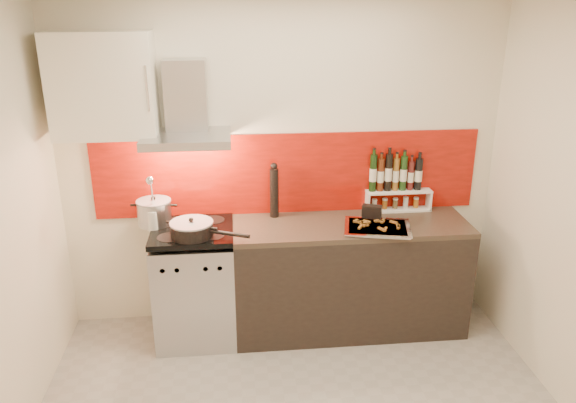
{
  "coord_description": "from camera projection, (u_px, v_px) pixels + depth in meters",
  "views": [
    {
      "loc": [
        -0.38,
        -2.78,
        2.53
      ],
      "look_at": [
        0.0,
        0.95,
        1.15
      ],
      "focal_mm": 35.0,
      "sensor_mm": 36.0,
      "label": 1
    }
  ],
  "objects": [
    {
      "name": "saute_pan",
      "position": [
        193.0,
        229.0,
        4.0
      ],
      "size": [
        0.57,
        0.35,
        0.14
      ],
      "color": "black",
      "rests_on": "range_stove"
    },
    {
      "name": "range_hood",
      "position": [
        186.0,
        113.0,
        3.99
      ],
      "size": [
        0.62,
        0.5,
        0.61
      ],
      "color": "#B7B7BA",
      "rests_on": "back_wall"
    },
    {
      "name": "backsplash",
      "position": [
        289.0,
        174.0,
        4.39
      ],
      "size": [
        3.0,
        0.02,
        0.64
      ],
      "primitive_type": "cube",
      "color": "maroon",
      "rests_on": "back_wall"
    },
    {
      "name": "back_wall",
      "position": [
        282.0,
        164.0,
        4.36
      ],
      "size": [
        3.4,
        0.02,
        2.6
      ],
      "primitive_type": "cube",
      "color": "silver",
      "rests_on": "ground"
    },
    {
      "name": "baking_tray",
      "position": [
        377.0,
        227.0,
        4.15
      ],
      "size": [
        0.55,
        0.47,
        0.03
      ],
      "color": "silver",
      "rests_on": "counter"
    },
    {
      "name": "upper_cabinet",
      "position": [
        103.0,
        85.0,
        3.86
      ],
      "size": [
        0.7,
        0.35,
        0.72
      ],
      "primitive_type": "cube",
      "color": "white",
      "rests_on": "back_wall"
    },
    {
      "name": "stock_pot",
      "position": [
        154.0,
        212.0,
        4.2
      ],
      "size": [
        0.26,
        0.26,
        0.22
      ],
      "color": "#B7B7BA",
      "rests_on": "range_stove"
    },
    {
      "name": "pepper_mill",
      "position": [
        274.0,
        191.0,
        4.33
      ],
      "size": [
        0.07,
        0.07,
        0.44
      ],
      "color": "black",
      "rests_on": "counter"
    },
    {
      "name": "range_stove",
      "position": [
        196.0,
        285.0,
        4.31
      ],
      "size": [
        0.6,
        0.6,
        0.91
      ],
      "color": "#B7B7BA",
      "rests_on": "ground"
    },
    {
      "name": "counter",
      "position": [
        349.0,
        276.0,
        4.43
      ],
      "size": [
        1.8,
        0.6,
        0.9
      ],
      "color": "black",
      "rests_on": "ground"
    },
    {
      "name": "step_shelf",
      "position": [
        396.0,
        184.0,
        4.46
      ],
      "size": [
        0.53,
        0.14,
        0.47
      ],
      "color": "white",
      "rests_on": "counter"
    },
    {
      "name": "caddy_box",
      "position": [
        372.0,
        213.0,
        4.3
      ],
      "size": [
        0.16,
        0.12,
        0.13
      ],
      "primitive_type": "cube",
      "rotation": [
        0.0,
        0.0,
        -0.41
      ],
      "color": "black",
      "rests_on": "counter"
    },
    {
      "name": "utensil_jar",
      "position": [
        153.0,
        214.0,
        4.1
      ],
      "size": [
        0.09,
        0.14,
        0.44
      ],
      "color": "silver",
      "rests_on": "range_stove"
    }
  ]
}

